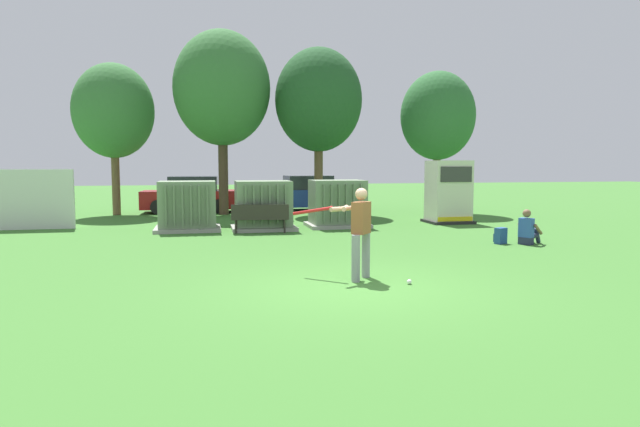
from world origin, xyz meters
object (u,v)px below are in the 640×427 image
(park_bench, at_px, (260,216))
(sports_ball, at_px, (409,282))
(batter, at_px, (358,228))
(backpack, at_px, (500,236))
(transformer_mid_east, at_px, (337,204))
(transformer_west, at_px, (187,207))
(seated_spectator, at_px, (528,230))
(parked_car_leftmost, at_px, (191,196))
(parked_car_left_of_center, at_px, (306,194))
(generator_enclosure, at_px, (448,192))
(transformer_mid_west, at_px, (263,206))

(park_bench, distance_m, sports_ball, 8.18)
(batter, height_order, backpack, batter)
(transformer_mid_east, bearing_deg, transformer_west, -179.71)
(seated_spectator, height_order, backpack, seated_spectator)
(transformer_west, distance_m, parked_car_leftmost, 6.87)
(batter, bearing_deg, transformer_west, 111.56)
(transformer_west, height_order, batter, batter)
(transformer_mid_east, bearing_deg, parked_car_left_of_center, 88.35)
(batter, relative_size, seated_spectator, 1.81)
(transformer_west, bearing_deg, generator_enclosure, 2.34)
(transformer_west, relative_size, backpack, 4.77)
(sports_ball, height_order, backpack, backpack)
(generator_enclosure, bearing_deg, batter, -124.06)
(batter, relative_size, sports_ball, 19.33)
(transformer_west, height_order, parked_car_left_of_center, same)
(seated_spectator, height_order, parked_car_leftmost, parked_car_leftmost)
(transformer_west, xyz_separation_m, batter, (3.36, -8.51, 0.19))
(park_bench, distance_m, parked_car_leftmost, 8.37)
(transformer_mid_west, height_order, transformer_mid_east, same)
(backpack, bearing_deg, transformer_mid_east, 124.85)
(transformer_mid_west, bearing_deg, sports_ball, -79.15)
(park_bench, bearing_deg, parked_car_left_of_center, 69.94)
(backpack, relative_size, parked_car_left_of_center, 0.10)
(transformer_west, relative_size, parked_car_leftmost, 0.49)
(park_bench, relative_size, parked_car_leftmost, 0.43)
(transformer_mid_west, xyz_separation_m, transformer_mid_east, (2.61, 0.29, 0.00))
(park_bench, bearing_deg, transformer_mid_east, 23.40)
(parked_car_leftmost, xyz_separation_m, parked_car_left_of_center, (5.27, 0.18, 0.00))
(parked_car_left_of_center, bearing_deg, backpack, -74.96)
(transformer_west, distance_m, batter, 9.15)
(transformer_west, bearing_deg, backpack, -29.86)
(transformer_mid_west, distance_m, park_bench, 0.98)
(transformer_mid_west, xyz_separation_m, generator_enclosure, (6.92, 0.65, 0.35))
(parked_car_left_of_center, bearing_deg, transformer_west, -126.76)
(transformer_mid_east, distance_m, parked_car_leftmost, 8.51)
(parked_car_leftmost, bearing_deg, transformer_mid_east, -53.46)
(transformer_west, distance_m, transformer_mid_west, 2.47)
(generator_enclosure, bearing_deg, park_bench, -167.55)
(transformer_west, xyz_separation_m, transformer_mid_east, (5.06, 0.03, 0.00))
(parked_car_leftmost, relative_size, parked_car_left_of_center, 1.00)
(transformer_mid_east, bearing_deg, parked_car_leftmost, 126.54)
(park_bench, bearing_deg, parked_car_leftmost, 105.71)
(transformer_mid_east, bearing_deg, sports_ball, -95.65)
(transformer_mid_west, distance_m, parked_car_left_of_center, 7.83)
(transformer_mid_east, height_order, seated_spectator, transformer_mid_east)
(transformer_mid_west, height_order, seated_spectator, transformer_mid_west)
(parked_car_leftmost, bearing_deg, sports_ball, -75.41)
(transformer_mid_east, relative_size, parked_car_left_of_center, 0.49)
(transformer_west, bearing_deg, transformer_mid_west, -6.17)
(transformer_west, height_order, park_bench, transformer_west)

